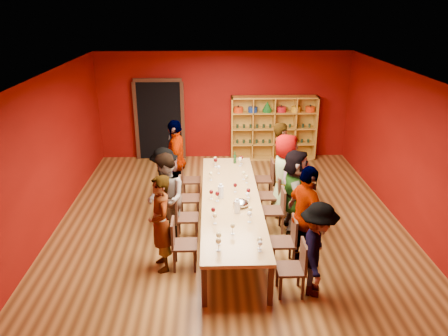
{
  "coord_description": "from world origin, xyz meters",
  "views": [
    {
      "loc": [
        -0.37,
        -7.53,
        4.3
      ],
      "look_at": [
        -0.11,
        0.57,
        1.15
      ],
      "focal_mm": 35.0,
      "sensor_mm": 36.0,
      "label": 1
    }
  ],
  "objects_px": {
    "wine_bottle": "(235,159)",
    "chair_person_left_4": "(188,178)",
    "shelving_unit": "(273,125)",
    "person_left_4": "(176,160)",
    "person_left_2": "(166,198)",
    "person_left_3": "(165,184)",
    "chair_person_left_2": "(183,215)",
    "spittoon_bowl": "(241,203)",
    "person_right_3": "(285,176)",
    "tasting_table": "(231,201)",
    "chair_person_right_0": "(296,265)",
    "person_right_4": "(281,161)",
    "person_left_1": "(161,224)",
    "person_right_1": "(306,217)",
    "person_right_0": "(317,250)",
    "person_right_2": "(295,191)",
    "chair_person_left_1": "(180,241)",
    "chair_person_right_3": "(272,193)",
    "chair_person_left_3": "(185,196)",
    "chair_person_right_2": "(277,208)",
    "chair_person_right_4": "(267,177)",
    "chair_person_right_1": "(287,239)"
  },
  "relations": [
    {
      "from": "chair_person_left_2",
      "to": "chair_person_left_3",
      "type": "height_order",
      "value": "same"
    },
    {
      "from": "person_right_3",
      "to": "tasting_table",
      "type": "bearing_deg",
      "value": 130.52
    },
    {
      "from": "person_left_1",
      "to": "person_right_2",
      "type": "xyz_separation_m",
      "value": [
        2.45,
        1.22,
        0.0
      ]
    },
    {
      "from": "person_left_2",
      "to": "person_right_3",
      "type": "height_order",
      "value": "person_right_3"
    },
    {
      "from": "person_left_4",
      "to": "chair_person_right_4",
      "type": "bearing_deg",
      "value": 89.91
    },
    {
      "from": "spittoon_bowl",
      "to": "tasting_table",
      "type": "bearing_deg",
      "value": 114.57
    },
    {
      "from": "chair_person_right_0",
      "to": "person_right_2",
      "type": "xyz_separation_m",
      "value": [
        0.33,
        1.98,
        0.35
      ]
    },
    {
      "from": "tasting_table",
      "to": "person_left_4",
      "type": "relative_size",
      "value": 2.43
    },
    {
      "from": "person_left_3",
      "to": "chair_person_left_4",
      "type": "relative_size",
      "value": 1.72
    },
    {
      "from": "chair_person_right_4",
      "to": "wine_bottle",
      "type": "bearing_deg",
      "value": 162.19
    },
    {
      "from": "chair_person_right_0",
      "to": "spittoon_bowl",
      "type": "distance_m",
      "value": 1.73
    },
    {
      "from": "shelving_unit",
      "to": "person_left_2",
      "type": "height_order",
      "value": "shelving_unit"
    },
    {
      "from": "person_right_0",
      "to": "person_right_2",
      "type": "bearing_deg",
      "value": 14.48
    },
    {
      "from": "person_left_3",
      "to": "person_right_1",
      "type": "bearing_deg",
      "value": 33.71
    },
    {
      "from": "spittoon_bowl",
      "to": "person_right_0",
      "type": "bearing_deg",
      "value": -55.5
    },
    {
      "from": "chair_person_right_2",
      "to": "person_right_4",
      "type": "distance_m",
      "value": 1.66
    },
    {
      "from": "chair_person_left_2",
      "to": "chair_person_right_2",
      "type": "xyz_separation_m",
      "value": [
        1.82,
        0.24,
        0.0
      ]
    },
    {
      "from": "person_left_2",
      "to": "person_left_3",
      "type": "distance_m",
      "value": 0.86
    },
    {
      "from": "person_left_2",
      "to": "person_right_1",
      "type": "relative_size",
      "value": 0.94
    },
    {
      "from": "chair_person_left_2",
      "to": "person_right_1",
      "type": "distance_m",
      "value": 2.36
    },
    {
      "from": "person_left_4",
      "to": "person_right_4",
      "type": "height_order",
      "value": "person_left_4"
    },
    {
      "from": "tasting_table",
      "to": "person_right_0",
      "type": "bearing_deg",
      "value": -57.24
    },
    {
      "from": "chair_person_left_1",
      "to": "chair_person_right_3",
      "type": "relative_size",
      "value": 1.0
    },
    {
      "from": "chair_person_left_2",
      "to": "person_right_4",
      "type": "relative_size",
      "value": 0.5
    },
    {
      "from": "person_left_1",
      "to": "chair_person_right_3",
      "type": "distance_m",
      "value": 2.87
    },
    {
      "from": "tasting_table",
      "to": "chair_person_left_3",
      "type": "relative_size",
      "value": 5.06
    },
    {
      "from": "person_right_2",
      "to": "chair_person_right_4",
      "type": "relative_size",
      "value": 1.89
    },
    {
      "from": "chair_person_right_0",
      "to": "chair_person_left_1",
      "type": "bearing_deg",
      "value": 157.31
    },
    {
      "from": "chair_person_left_2",
      "to": "shelving_unit",
      "type": "bearing_deg",
      "value": 62.71
    },
    {
      "from": "person_left_2",
      "to": "person_left_4",
      "type": "relative_size",
      "value": 0.92
    },
    {
      "from": "chair_person_right_2",
      "to": "chair_person_left_2",
      "type": "bearing_deg",
      "value": -172.57
    },
    {
      "from": "person_left_3",
      "to": "chair_person_right_1",
      "type": "bearing_deg",
      "value": 30.28
    },
    {
      "from": "person_right_1",
      "to": "wine_bottle",
      "type": "xyz_separation_m",
      "value": [
        -1.03,
        3.01,
        -0.05
      ]
    },
    {
      "from": "person_right_0",
      "to": "person_right_4",
      "type": "distance_m",
      "value": 3.57
    },
    {
      "from": "chair_person_right_4",
      "to": "spittoon_bowl",
      "type": "bearing_deg",
      "value": -110.14
    },
    {
      "from": "shelving_unit",
      "to": "spittoon_bowl",
      "type": "relative_size",
      "value": 8.42
    },
    {
      "from": "chair_person_left_2",
      "to": "chair_person_right_3",
      "type": "relative_size",
      "value": 1.0
    },
    {
      "from": "person_right_2",
      "to": "wine_bottle",
      "type": "height_order",
      "value": "person_right_2"
    },
    {
      "from": "spittoon_bowl",
      "to": "person_left_4",
      "type": "bearing_deg",
      "value": 122.95
    },
    {
      "from": "shelving_unit",
      "to": "person_left_4",
      "type": "distance_m",
      "value": 3.67
    },
    {
      "from": "person_left_2",
      "to": "chair_person_left_4",
      "type": "height_order",
      "value": "person_left_2"
    },
    {
      "from": "chair_person_right_0",
      "to": "person_right_4",
      "type": "height_order",
      "value": "person_right_4"
    },
    {
      "from": "chair_person_left_2",
      "to": "chair_person_right_4",
      "type": "height_order",
      "value": "same"
    },
    {
      "from": "chair_person_left_1",
      "to": "spittoon_bowl",
      "type": "relative_size",
      "value": 3.12
    },
    {
      "from": "wine_bottle",
      "to": "chair_person_left_4",
      "type": "bearing_deg",
      "value": -167.8
    },
    {
      "from": "wine_bottle",
      "to": "person_left_2",
      "type": "bearing_deg",
      "value": -124.04
    },
    {
      "from": "person_left_3",
      "to": "chair_person_right_3",
      "type": "relative_size",
      "value": 1.72
    },
    {
      "from": "chair_person_left_1",
      "to": "person_right_2",
      "type": "height_order",
      "value": "person_right_2"
    },
    {
      "from": "shelving_unit",
      "to": "person_left_1",
      "type": "relative_size",
      "value": 1.43
    },
    {
      "from": "person_right_4",
      "to": "person_left_1",
      "type": "bearing_deg",
      "value": 144.49
    }
  ]
}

